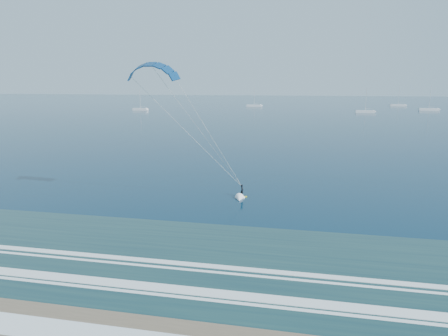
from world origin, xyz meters
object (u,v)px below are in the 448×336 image
sailboat_3 (398,105)px  sailboat_2 (365,111)px  kitesurfer_rig (199,129)px  sailboat_0 (140,109)px  sailboat_4 (429,109)px  sailboat_1 (254,106)px

sailboat_3 → sailboat_2: bearing=-114.0°
kitesurfer_rig → sailboat_3: kitesurfer_rig is taller
kitesurfer_rig → sailboat_0: kitesurfer_rig is taller
kitesurfer_rig → sailboat_4: kitesurfer_rig is taller
sailboat_2 → sailboat_4: size_ratio=0.92×
kitesurfer_rig → sailboat_1: (-18.36, 199.48, -8.24)m
sailboat_0 → sailboat_1: bearing=40.0°
sailboat_0 → sailboat_1: sailboat_1 is taller
sailboat_2 → sailboat_3: 69.17m
sailboat_0 → sailboat_1: size_ratio=0.88×
sailboat_4 → sailboat_0: bearing=-169.0°
kitesurfer_rig → sailboat_1: bearing=95.3°
sailboat_1 → sailboat_3: (87.39, 23.16, 0.00)m
sailboat_2 → sailboat_4: bearing=33.5°
sailboat_4 → sailboat_3: bearing=99.9°
sailboat_0 → sailboat_4: 151.65m
kitesurfer_rig → sailboat_1: size_ratio=1.42×
sailboat_0 → sailboat_4: (148.87, 28.94, 0.02)m
kitesurfer_rig → sailboat_3: (69.03, 222.64, -8.24)m
sailboat_1 → sailboat_2: (59.25, -40.02, 0.00)m
sailboat_3 → sailboat_1: bearing=-165.2°
kitesurfer_rig → sailboat_3: 233.24m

